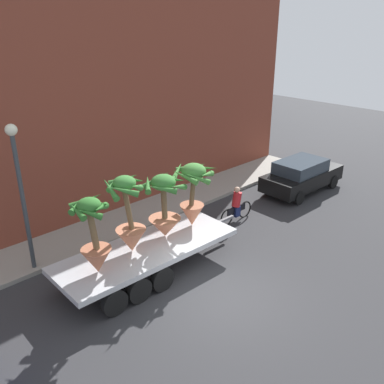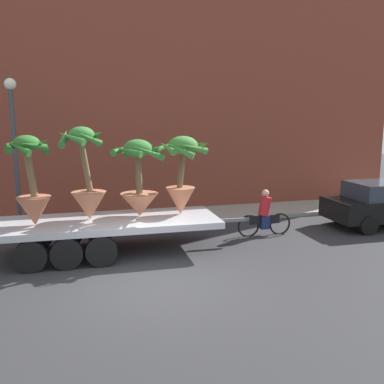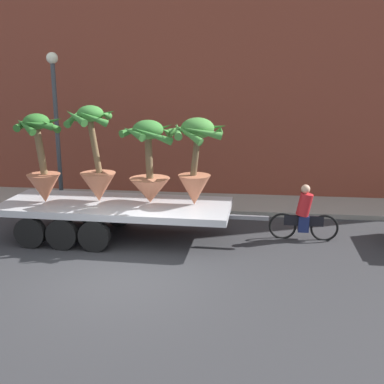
{
  "view_description": "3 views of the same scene",
  "coord_description": "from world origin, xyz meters",
  "views": [
    {
      "loc": [
        -7.99,
        -6.93,
        7.87
      ],
      "look_at": [
        2.0,
        3.43,
        1.81
      ],
      "focal_mm": 39.45,
      "sensor_mm": 36.0,
      "label": 1
    },
    {
      "loc": [
        -1.61,
        -8.87,
        3.76
      ],
      "look_at": [
        1.61,
        2.63,
        1.63
      ],
      "focal_mm": 38.73,
      "sensor_mm": 36.0,
      "label": 2
    },
    {
      "loc": [
        2.67,
        -9.3,
        4.35
      ],
      "look_at": [
        1.18,
        2.89,
        1.26
      ],
      "focal_mm": 44.37,
      "sensor_mm": 36.0,
      "label": 3
    }
  ],
  "objects": [
    {
      "name": "ground_plane",
      "position": [
        0.0,
        0.0,
        0.0
      ],
      "size": [
        60.0,
        60.0,
        0.0
      ],
      "primitive_type": "plane",
      "color": "#2D2D30"
    },
    {
      "name": "street_lamp",
      "position": [
        -3.48,
        5.3,
        3.23
      ],
      "size": [
        0.36,
        0.36,
        4.83
      ],
      "color": "#383D42",
      "rests_on": "sidewalk"
    },
    {
      "name": "flatbed_trailer",
      "position": [
        -1.11,
        2.57,
        0.76
      ],
      "size": [
        7.14,
        2.42,
        0.98
      ],
      "color": "#B7BABF",
      "rests_on": "ground"
    },
    {
      "name": "potted_palm_middle",
      "position": [
        1.31,
        2.68,
        2.22
      ],
      "size": [
        1.65,
        1.59,
        2.28
      ],
      "color": "#B26647",
      "rests_on": "flatbed_trailer"
    },
    {
      "name": "sidewalk",
      "position": [
        0.0,
        6.1,
        0.07
      ],
      "size": [
        24.0,
        2.2,
        0.15
      ],
      "primitive_type": "cube",
      "color": "gray",
      "rests_on": "ground"
    },
    {
      "name": "potted_palm_front",
      "position": [
        -1.38,
        2.71,
        2.08
      ],
      "size": [
        1.38,
        1.42,
        2.56
      ],
      "color": "#C17251",
      "rests_on": "flatbed_trailer"
    },
    {
      "name": "cyclist",
      "position": [
        4.17,
        3.06,
        0.67
      ],
      "size": [
        1.84,
        0.35,
        1.54
      ],
      "color": "black",
      "rests_on": "ground"
    },
    {
      "name": "potted_palm_extra",
      "position": [
        0.07,
        2.73,
        1.97
      ],
      "size": [
        1.52,
        1.55,
        2.2
      ],
      "color": "#C17251",
      "rests_on": "flatbed_trailer"
    },
    {
      "name": "potted_palm_rear",
      "position": [
        -2.77,
        2.45,
        2.04
      ],
      "size": [
        1.2,
        1.25,
        2.36
      ],
      "color": "#B26647",
      "rests_on": "flatbed_trailer"
    },
    {
      "name": "building_facade",
      "position": [
        0.0,
        7.8,
        4.48
      ],
      "size": [
        24.0,
        1.2,
        8.96
      ],
      "primitive_type": "cube",
      "color": "brown",
      "rests_on": "ground"
    }
  ]
}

